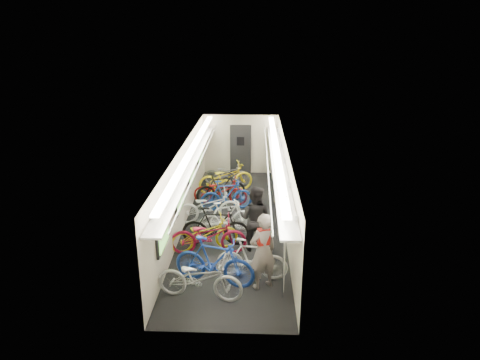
# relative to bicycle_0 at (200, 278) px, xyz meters

# --- Properties ---
(train_car_shell) EXTENTS (10.00, 10.00, 10.00)m
(train_car_shell) POSITION_rel_bicycle_0_xyz_m (0.19, 4.58, 1.16)
(train_car_shell) COLOR black
(train_car_shell) RESTS_ON ground
(bicycle_0) EXTENTS (1.98, 0.95, 1.00)m
(bicycle_0) POSITION_rel_bicycle_0_xyz_m (0.00, 0.00, 0.00)
(bicycle_0) COLOR #A9A8AD
(bicycle_0) RESTS_ON ground
(bicycle_1) EXTENTS (2.01, 1.06, 1.16)m
(bicycle_1) POSITION_rel_bicycle_0_xyz_m (0.26, 0.58, 0.08)
(bicycle_1) COLOR #1B3DA7
(bicycle_1) RESTS_ON ground
(bicycle_2) EXTENTS (2.03, 0.83, 1.04)m
(bicycle_2) POSITION_rel_bicycle_0_xyz_m (-0.03, 1.99, 0.02)
(bicycle_2) COLOR maroon
(bicycle_2) RESTS_ON ground
(bicycle_3) EXTENTS (1.85, 0.52, 1.11)m
(bicycle_3) POSITION_rel_bicycle_0_xyz_m (0.12, 2.48, 0.06)
(bicycle_3) COLOR black
(bicycle_3) RESTS_ON ground
(bicycle_4) EXTENTS (1.91, 1.14, 0.95)m
(bicycle_4) POSITION_rel_bicycle_0_xyz_m (-0.16, 2.16, -0.03)
(bicycle_4) COLOR yellow
(bicycle_4) RESTS_ON ground
(bicycle_5) EXTENTS (1.66, 0.97, 0.96)m
(bicycle_5) POSITION_rel_bicycle_0_xyz_m (0.33, 3.26, -0.02)
(bicycle_5) COLOR white
(bicycle_5) RESTS_ON ground
(bicycle_6) EXTENTS (2.03, 1.08, 1.01)m
(bicycle_6) POSITION_rel_bicycle_0_xyz_m (-0.23, 3.97, 0.01)
(bicycle_6) COLOR #BABBC0
(bicycle_6) RESTS_ON ground
(bicycle_7) EXTENTS (1.78, 0.88, 1.03)m
(bicycle_7) POSITION_rel_bicycle_0_xyz_m (0.23, 4.90, 0.02)
(bicycle_7) COLOR navy
(bicycle_7) RESTS_ON ground
(bicycle_8) EXTENTS (1.87, 0.80, 0.96)m
(bicycle_8) POSITION_rel_bicycle_0_xyz_m (-0.00, 5.38, -0.02)
(bicycle_8) COLOR maroon
(bicycle_8) RESTS_ON ground
(bicycle_9) EXTENTS (1.81, 1.16, 1.06)m
(bicycle_9) POSITION_rel_bicycle_0_xyz_m (0.02, 5.52, 0.03)
(bicycle_9) COLOR black
(bicycle_9) RESTS_ON ground
(bicycle_10) EXTENTS (2.14, 1.40, 1.06)m
(bicycle_10) POSITION_rel_bicycle_0_xyz_m (0.09, 6.60, 0.03)
(bicycle_10) COLOR gold
(bicycle_10) RESTS_ON ground
(bicycle_11) EXTENTS (1.73, 0.68, 1.01)m
(bicycle_11) POSITION_rel_bicycle_0_xyz_m (1.12, 0.86, 0.01)
(bicycle_11) COLOR silver
(bicycle_11) RESTS_ON ground
(bicycle_12) EXTENTS (1.71, 0.66, 0.89)m
(bicycle_12) POSITION_rel_bicycle_0_xyz_m (0.07, 7.33, -0.05)
(bicycle_12) COLOR slate
(bicycle_12) RESTS_ON ground
(passenger_near) EXTENTS (0.79, 0.71, 1.81)m
(passenger_near) POSITION_rel_bicycle_0_xyz_m (1.36, 0.49, 0.41)
(passenger_near) COLOR slate
(passenger_near) RESTS_ON ground
(passenger_mid) EXTENTS (1.04, 0.93, 1.78)m
(passenger_mid) POSITION_rel_bicycle_0_xyz_m (1.17, 2.29, 0.39)
(passenger_mid) COLOR black
(passenger_mid) RESTS_ON ground
(backpack) EXTENTS (0.29, 0.22, 0.38)m
(backpack) POSITION_rel_bicycle_0_xyz_m (1.37, 0.47, 0.78)
(backpack) COLOR #A81610
(backpack) RESTS_ON passenger_near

